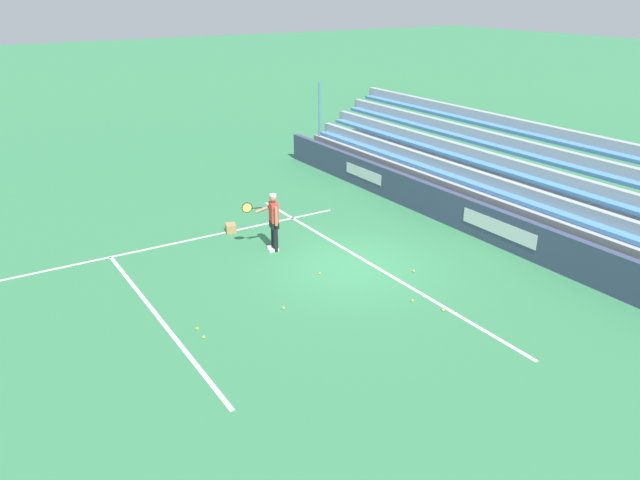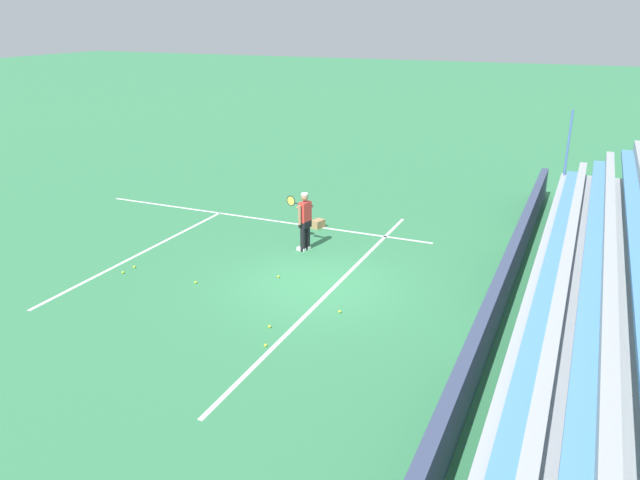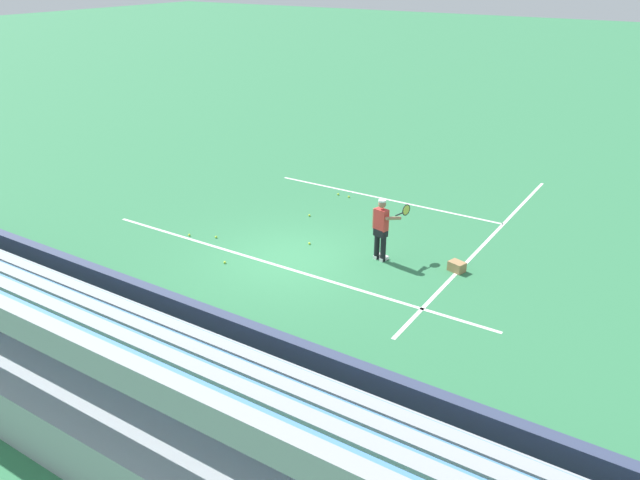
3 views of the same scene
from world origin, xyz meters
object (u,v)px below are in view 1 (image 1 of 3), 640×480
Objects in this scene: ball_box_cardboard at (231,228)px; tennis_ball_midcourt at (413,271)px; tennis_ball_stray_back at (204,337)px; tennis_ball_far_right at (197,328)px; tennis_ball_near_player at (320,273)px; tennis_ball_on_baseline at (443,310)px; tennis_player at (273,221)px; tennis_ball_toward_net at (284,308)px; tennis_ball_far_left at (412,301)px.

ball_box_cardboard is 6.11m from tennis_ball_midcourt.
ball_box_cardboard is 6.06× the size of tennis_ball_stray_back.
tennis_ball_far_right is at bearing 87.58° from tennis_ball_midcourt.
tennis_ball_on_baseline is at bearing -156.93° from tennis_ball_near_player.
tennis_ball_midcourt and tennis_ball_on_baseline have the same top height.
tennis_player is at bearing -45.95° from tennis_ball_stray_back.
tennis_ball_midcourt is 3.99m from tennis_ball_toward_net.
tennis_ball_on_baseline is (-0.76, -0.31, 0.00)m from tennis_ball_far_left.
tennis_ball_stray_back is 1.00× the size of tennis_ball_toward_net.
tennis_ball_midcourt and tennis_ball_stray_back have the same top height.
tennis_ball_on_baseline is 1.00× the size of tennis_ball_toward_net.
tennis_player reaches higher than tennis_ball_toward_net.
ball_box_cardboard is at bearing 9.58° from tennis_ball_near_player.
tennis_ball_far_left is at bearing 22.28° from tennis_ball_on_baseline.
tennis_ball_near_player is at bearing 23.07° from tennis_ball_on_baseline.
tennis_player reaches higher than tennis_ball_midcourt.
tennis_player is 25.98× the size of tennis_ball_far_right.
tennis_ball_toward_net is at bearing 56.22° from tennis_ball_on_baseline.
tennis_player reaches higher than ball_box_cardboard.
ball_box_cardboard is (1.99, 0.46, -0.76)m from tennis_player.
tennis_player is 4.87m from tennis_ball_far_right.
tennis_player is 5.74m from tennis_ball_on_baseline.
ball_box_cardboard reaches higher than tennis_ball_near_player.
tennis_ball_stray_back and tennis_ball_toward_net have the same top height.
tennis_ball_near_player is at bearing -75.94° from tennis_ball_far_right.
tennis_ball_midcourt is 6.13m from tennis_ball_stray_back.
tennis_player is 3.75m from tennis_ball_toward_net.
tennis_ball_far_left is 1.00× the size of tennis_ball_near_player.
tennis_ball_midcourt is at bearing -21.77° from tennis_ball_on_baseline.
tennis_ball_stray_back is at bearing 109.79° from tennis_ball_near_player.
tennis_ball_midcourt and tennis_ball_near_player have the same top height.
tennis_ball_on_baseline and tennis_ball_near_player have the same top height.
tennis_ball_near_player is (1.17, -1.77, 0.00)m from tennis_ball_toward_net.
tennis_ball_far_right is (2.32, 5.29, 0.00)m from tennis_ball_on_baseline.
tennis_ball_far_right is (1.56, 4.98, 0.00)m from tennis_ball_far_left.
tennis_ball_toward_net and tennis_ball_near_player have the same top height.
tennis_ball_stray_back and tennis_ball_far_left have the same top height.
ball_box_cardboard is 6.06× the size of tennis_ball_on_baseline.
tennis_ball_toward_net is (-5.30, 1.07, -0.10)m from ball_box_cardboard.
tennis_ball_toward_net is (0.23, -2.14, 0.00)m from tennis_ball_stray_back.
tennis_player is 25.98× the size of tennis_ball_near_player.
tennis_ball_stray_back is 0.43m from tennis_ball_far_right.
ball_box_cardboard is at bearing -30.11° from tennis_ball_stray_back.
tennis_player is 25.98× the size of tennis_ball_far_left.
tennis_ball_toward_net is (0.06, 3.99, 0.00)m from tennis_ball_midcourt.
tennis_ball_far_left is (-1.30, 1.13, 0.00)m from tennis_ball_midcourt.
tennis_ball_far_left is 0.82m from tennis_ball_on_baseline.
tennis_ball_midcourt is 1.00× the size of tennis_ball_toward_net.
tennis_ball_far_left is 3.16m from tennis_ball_toward_net.
tennis_ball_near_player is 1.00× the size of tennis_ball_far_right.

